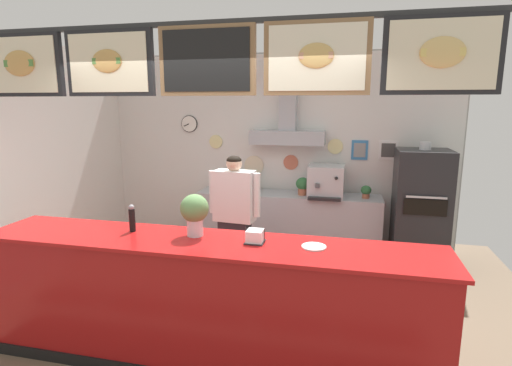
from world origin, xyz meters
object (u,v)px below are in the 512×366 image
(potted_basil, at_px, (250,181))
(potted_sage, at_px, (303,185))
(shop_worker, at_px, (235,220))
(pepper_grinder, at_px, (132,218))
(condiment_plate, at_px, (314,247))
(basil_vase, at_px, (195,212))
(espresso_machine, at_px, (326,181))
(pizza_oven, at_px, (420,210))
(potted_oregano, at_px, (366,191))
(napkin_holder, at_px, (255,237))
(potted_thyme, at_px, (231,181))

(potted_basil, bearing_deg, potted_sage, -3.09)
(shop_worker, height_order, pepper_grinder, shop_worker)
(potted_sage, bearing_deg, condiment_plate, -81.52)
(basil_vase, distance_m, pepper_grinder, 0.58)
(espresso_machine, bearing_deg, pepper_grinder, -120.13)
(shop_worker, distance_m, basil_vase, 1.33)
(potted_sage, bearing_deg, pizza_oven, -6.69)
(shop_worker, distance_m, potted_oregano, 1.99)
(condiment_plate, bearing_deg, pepper_grinder, 178.27)
(napkin_holder, bearing_deg, potted_sage, 88.35)
(espresso_machine, height_order, condiment_plate, espresso_machine)
(napkin_holder, bearing_deg, shop_worker, 112.76)
(potted_basil, height_order, napkin_holder, napkin_holder)
(shop_worker, relative_size, condiment_plate, 8.35)
(napkin_holder, xyz_separation_m, pepper_grinder, (-1.10, 0.04, 0.07))
(potted_basil, bearing_deg, pepper_grinder, -98.67)
(potted_basil, xyz_separation_m, basil_vase, (0.17, -2.61, 0.24))
(espresso_machine, relative_size, basil_vase, 1.54)
(pepper_grinder, bearing_deg, napkin_holder, -2.18)
(condiment_plate, bearing_deg, basil_vase, 176.47)
(espresso_machine, bearing_deg, condiment_plate, -88.47)
(potted_thyme, distance_m, napkin_holder, 2.83)
(pizza_oven, height_order, napkin_holder, pizza_oven)
(potted_basil, height_order, condiment_plate, potted_basil)
(condiment_plate, relative_size, napkin_holder, 1.20)
(basil_vase, bearing_deg, pepper_grinder, -178.58)
(espresso_machine, xyz_separation_m, potted_thyme, (-1.39, 0.03, -0.07))
(pizza_oven, distance_m, potted_basil, 2.35)
(shop_worker, distance_m, napkin_holder, 1.45)
(pizza_oven, relative_size, shop_worker, 1.06)
(potted_sage, distance_m, condiment_plate, 2.66)
(pizza_oven, distance_m, espresso_machine, 1.28)
(pizza_oven, height_order, potted_sage, pizza_oven)
(espresso_machine, height_order, basil_vase, basil_vase)
(potted_oregano, height_order, potted_sage, potted_sage)
(pepper_grinder, bearing_deg, basil_vase, 1.42)
(napkin_holder, bearing_deg, basil_vase, 173.94)
(napkin_holder, bearing_deg, potted_thyme, 110.45)
(potted_oregano, distance_m, napkin_holder, 2.79)
(pizza_oven, relative_size, basil_vase, 4.76)
(potted_sage, bearing_deg, pepper_grinder, -114.49)
(potted_basil, xyz_separation_m, condiment_plate, (1.17, -2.67, 0.04))
(condiment_plate, bearing_deg, pizza_oven, 64.67)
(condiment_plate, relative_size, basil_vase, 0.54)
(potted_basil, relative_size, napkin_holder, 1.69)
(potted_sage, xyz_separation_m, potted_basil, (-0.78, 0.04, 0.01))
(espresso_machine, distance_m, potted_oregano, 0.56)
(shop_worker, xyz_separation_m, potted_sage, (0.63, 1.31, 0.18))
(napkin_holder, height_order, pepper_grinder, pepper_grinder)
(basil_vase, bearing_deg, espresso_machine, 70.17)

